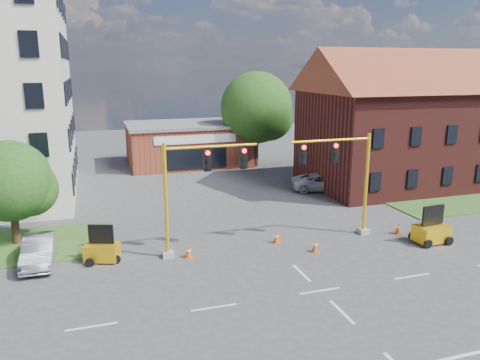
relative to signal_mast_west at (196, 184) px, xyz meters
The scene contains 16 objects.
ground 8.38m from the signal_mast_west, 54.01° to the right, with size 120.00×120.00×0.00m, color #3C3C3E.
lane_markings 10.73m from the signal_mast_west, 64.17° to the right, with size 60.00×36.00×0.01m, color silver, non-canonical shape.
brick_shop 24.44m from the signal_mast_west, 79.71° to the left, with size 12.40×8.40×4.30m.
townhouse_row 24.57m from the signal_mast_west, 24.11° to the left, with size 21.00×11.00×11.50m.
tree_large 23.95m from the signal_mast_west, 61.97° to the left, with size 7.56×7.20×9.55m.
tree_nw_front 10.47m from the signal_mast_west, 154.05° to the left, with size 4.79×4.57×6.04m.
signal_mast_west is the anchor object (origin of this frame).
signal_mast_east 8.71m from the signal_mast_west, ahead, with size 5.30×0.60×6.20m.
trailer_west 6.04m from the signal_mast_west, behind, with size 1.96×1.62×1.92m.
trailer_east 13.88m from the signal_mast_west, 10.79° to the right, with size 1.97×1.38×2.15m.
cone_a 3.66m from the signal_mast_west, 145.57° to the right, with size 0.40×0.40×0.70m.
cone_b 5.90m from the signal_mast_west, ahead, with size 0.40×0.40×0.70m.
cone_c 7.39m from the signal_mast_west, 15.81° to the right, with size 0.40×0.40×0.70m.
cone_d 12.88m from the signal_mast_west, ahead, with size 0.40×0.40×0.70m.
pickup_white 16.54m from the signal_mast_west, 38.06° to the left, with size 2.32×5.03×1.40m, color silver.
sedan_silver_front 8.84m from the signal_mast_west, behind, with size 1.51×4.34×1.43m, color #94969B.
Camera 1 is at (-9.44, -17.54, 10.01)m, focal length 35.00 mm.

